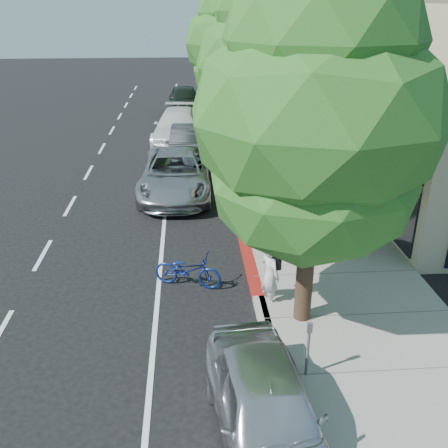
{
  "coord_description": "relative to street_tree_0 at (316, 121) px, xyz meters",
  "views": [
    {
      "loc": [
        -1.69,
        -11.82,
        7.06
      ],
      "look_at": [
        -0.75,
        0.89,
        1.35
      ],
      "focal_mm": 40.0,
      "sensor_mm": 36.0,
      "label": 1
    }
  ],
  "objects": [
    {
      "name": "silver_suv",
      "position": [
        -3.1,
        9.07,
        -4.03
      ],
      "size": [
        2.98,
        6.03,
        1.65
      ],
      "primitive_type": "imported",
      "rotation": [
        0.0,
        0.0,
        -0.04
      ],
      "color": "#AEAEB3",
      "rests_on": "ground"
    },
    {
      "name": "storefront_building",
      "position": [
        8.7,
        20.0,
        -1.35
      ],
      "size": [
        10.0,
        36.0,
        7.0
      ],
      "primitive_type": "cube",
      "color": "#B8A78D",
      "rests_on": "ground"
    },
    {
      "name": "dark_sedan",
      "position": [
        -2.56,
        13.7,
        -4.06
      ],
      "size": [
        2.02,
        4.91,
        1.58
      ],
      "primitive_type": "imported",
      "rotation": [
        0.0,
        0.0,
        -0.07
      ],
      "color": "#232628",
      "rests_on": "ground"
    },
    {
      "name": "street_tree_0",
      "position": [
        0.0,
        0.0,
        0.0
      ],
      "size": [
        5.21,
        5.21,
        7.98
      ],
      "color": "black",
      "rests_on": "ground"
    },
    {
      "name": "pedestrian",
      "position": [
        2.78,
        6.65,
        -3.74
      ],
      "size": [
        1.0,
        0.81,
        1.93
      ],
      "primitive_type": "imported",
      "rotation": [
        0.0,
        0.0,
        3.23
      ],
      "color": "black",
      "rests_on": "sidewalk"
    },
    {
      "name": "bicycle",
      "position": [
        -2.7,
        1.89,
        -4.37
      ],
      "size": [
        1.96,
        1.19,
        0.97
      ],
      "primitive_type": "imported",
      "rotation": [
        0.0,
        0.0,
        1.25
      ],
      "color": "navy",
      "rests_on": "ground"
    },
    {
      "name": "curb_red_segment",
      "position": [
        -0.9,
        3.0,
        -4.78
      ],
      "size": [
        0.32,
        4.0,
        0.15
      ],
      "primitive_type": "cube",
      "color": "maroon",
      "rests_on": "ground"
    },
    {
      "name": "cyclist",
      "position": [
        -0.65,
        0.86,
        -4.01
      ],
      "size": [
        0.64,
        0.73,
        1.68
      ],
      "primitive_type": "imported",
      "rotation": [
        0.0,
        0.0,
        2.05
      ],
      "color": "silver",
      "rests_on": "ground"
    },
    {
      "name": "street_tree_5",
      "position": [
        0.0,
        30.0,
        -0.15
      ],
      "size": [
        4.3,
        4.3,
        7.52
      ],
      "color": "black",
      "rests_on": "ground"
    },
    {
      "name": "street_tree_3",
      "position": [
        0.0,
        18.0,
        0.09
      ],
      "size": [
        5.36,
        5.36,
        8.14
      ],
      "color": "black",
      "rests_on": "ground"
    },
    {
      "name": "street_tree_1",
      "position": [
        0.0,
        6.0,
        0.29
      ],
      "size": [
        4.71,
        4.71,
        8.22
      ],
      "color": "black",
      "rests_on": "ground"
    },
    {
      "name": "dark_suv_far",
      "position": [
        -2.73,
        25.02,
        -3.96
      ],
      "size": [
        2.3,
        5.31,
        1.78
      ],
      "primitive_type": "imported",
      "rotation": [
        0.0,
        0.0,
        0.04
      ],
      "color": "black",
      "rests_on": "ground"
    },
    {
      "name": "street_tree_2",
      "position": [
        0.0,
        12.0,
        -0.57
      ],
      "size": [
        4.06,
        4.06,
        6.88
      ],
      "color": "black",
      "rests_on": "ground"
    },
    {
      "name": "sidewalk",
      "position": [
        1.4,
        10.0,
        -4.78
      ],
      "size": [
        4.6,
        56.0,
        0.15
      ],
      "primitive_type": "cube",
      "color": "gray",
      "rests_on": "ground"
    },
    {
      "name": "white_pickup",
      "position": [
        -3.1,
        17.0,
        -4.0
      ],
      "size": [
        2.96,
        6.1,
        1.71
      ],
      "primitive_type": "imported",
      "rotation": [
        0.0,
        0.0,
        -0.1
      ],
      "color": "white",
      "rests_on": "ground"
    },
    {
      "name": "curb",
      "position": [
        -0.9,
        10.0,
        -4.78
      ],
      "size": [
        0.3,
        56.0,
        0.15
      ],
      "primitive_type": "cube",
      "color": "#9E998E",
      "rests_on": "ground"
    },
    {
      "name": "ground",
      "position": [
        -0.9,
        2.0,
        -4.85
      ],
      "size": [
        120.0,
        120.0,
        0.0
      ],
      "primitive_type": "plane",
      "color": "black",
      "rests_on": "ground"
    },
    {
      "name": "near_car_a",
      "position": [
        -1.4,
        -3.5,
        -4.12
      ],
      "size": [
        2.15,
        4.48,
        1.48
      ],
      "primitive_type": "imported",
      "rotation": [
        0.0,
        0.0,
        0.1
      ],
      "color": "silver",
      "rests_on": "ground"
    },
    {
      "name": "street_tree_4",
      "position": [
        0.0,
        24.0,
        -0.26
      ],
      "size": [
        5.15,
        5.15,
        7.62
      ],
      "color": "black",
      "rests_on": "ground"
    }
  ]
}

